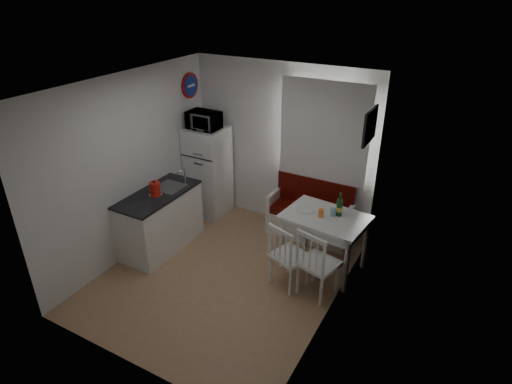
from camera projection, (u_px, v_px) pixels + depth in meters
floor at (225, 275)px, 5.90m from camera, size 3.00×3.50×0.02m
ceiling at (217, 85)px, 4.72m from camera, size 3.00×3.50×0.02m
wall_back at (282, 147)px, 6.68m from camera, size 3.00×0.02×2.60m
wall_front at (118, 265)px, 3.94m from camera, size 3.00×0.02×2.60m
wall_left at (130, 167)px, 5.95m from camera, size 0.02×3.50×2.60m
wall_right at (336, 220)px, 4.67m from camera, size 0.02×3.50×2.60m
window at (325, 134)px, 6.21m from camera, size 1.22×0.06×1.47m
curtain at (324, 132)px, 6.13m from camera, size 1.35×0.02×1.50m
kitchen_counter at (161, 220)px, 6.33m from camera, size 0.62×1.32×1.16m
wall_sign at (190, 86)px, 6.69m from camera, size 0.03×0.40×0.40m
picture_frame at (370, 126)px, 5.20m from camera, size 0.04×0.52×0.42m
bench at (310, 218)px, 6.67m from camera, size 1.30×0.50×0.93m
dining_table at (325, 222)px, 5.74m from camera, size 1.17×0.88×0.82m
chair_left at (287, 251)px, 5.40m from camera, size 0.55×0.54×0.49m
chair_right at (316, 259)px, 5.22m from camera, size 0.55×0.54×0.52m
fridge at (208, 171)px, 7.16m from camera, size 0.61×0.61×1.52m
microwave at (204, 120)px, 6.71m from camera, size 0.50×0.34×0.28m
kettle at (155, 189)px, 5.98m from camera, size 0.18×0.18×0.24m
wine_bottle at (340, 204)px, 5.64m from camera, size 0.08×0.08×0.33m
drinking_glass_orange at (321, 213)px, 5.66m from camera, size 0.07×0.07×0.11m
drinking_glass_blue at (333, 212)px, 5.68m from camera, size 0.07×0.07×0.11m
plate at (305, 209)px, 5.84m from camera, size 0.26×0.26×0.02m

